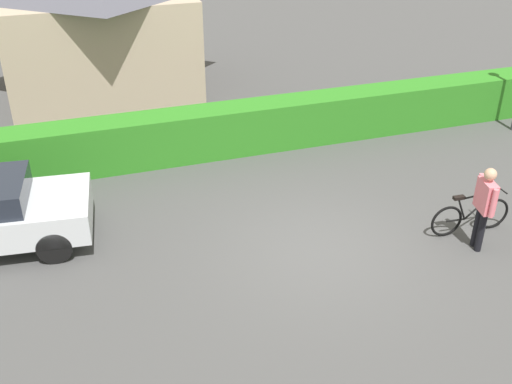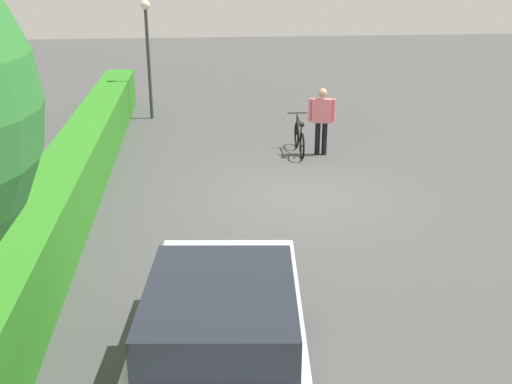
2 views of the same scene
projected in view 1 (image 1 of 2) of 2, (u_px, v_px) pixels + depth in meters
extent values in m
plane|color=#474747|center=(318.00, 249.00, 11.42)|extent=(60.00, 60.00, 0.00)
cube|color=#2D7D20|center=(244.00, 128.00, 14.96)|extent=(18.98, 0.90, 1.16)
cube|color=tan|center=(100.00, 42.00, 18.44)|extent=(5.38, 4.55, 2.92)
cylinder|color=black|center=(60.00, 204.00, 12.26)|extent=(0.65, 0.25, 0.63)
cylinder|color=black|center=(54.00, 247.00, 10.92)|extent=(0.65, 0.25, 0.63)
torus|color=black|center=(493.00, 214.00, 11.90)|extent=(0.66, 0.08, 0.66)
torus|color=black|center=(446.00, 221.00, 11.65)|extent=(0.66, 0.08, 0.66)
cylinder|color=black|center=(481.00, 204.00, 11.69)|extent=(0.66, 0.07, 0.60)
cylinder|color=black|center=(462.00, 209.00, 11.61)|extent=(0.25, 0.05, 0.49)
cylinder|color=black|center=(477.00, 196.00, 11.56)|extent=(0.80, 0.07, 0.10)
cylinder|color=black|center=(455.00, 220.00, 11.70)|extent=(0.39, 0.05, 0.05)
cylinder|color=black|center=(496.00, 201.00, 11.76)|extent=(0.04, 0.04, 0.55)
cube|color=black|center=(459.00, 198.00, 11.45)|extent=(0.22, 0.11, 0.06)
cylinder|color=black|center=(499.00, 188.00, 11.61)|extent=(0.05, 0.50, 0.03)
cylinder|color=black|center=(477.00, 227.00, 11.33)|extent=(0.13, 0.13, 0.82)
cylinder|color=black|center=(481.00, 232.00, 11.18)|extent=(0.13, 0.13, 0.82)
cube|color=#E5727F|center=(486.00, 196.00, 10.91)|extent=(0.30, 0.51, 0.58)
sphere|color=tan|center=(491.00, 174.00, 10.70)|extent=(0.22, 0.22, 0.22)
cylinder|color=#E5727F|center=(479.00, 187.00, 11.16)|extent=(0.09, 0.09, 0.56)
cylinder|color=#E5727F|center=(493.00, 203.00, 10.65)|extent=(0.09, 0.09, 0.56)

